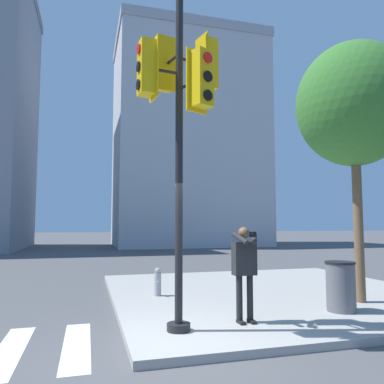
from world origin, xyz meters
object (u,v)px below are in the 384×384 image
at_px(traffic_signal_pole, 180,96).
at_px(person_photographer, 245,265).
at_px(street_tree, 354,105).
at_px(trash_bin, 341,286).
at_px(fire_hydrant, 158,282).

bearing_deg(traffic_signal_pole, person_photographer, 7.56).
bearing_deg(street_tree, person_photographer, -164.19).
distance_m(traffic_signal_pole, trash_bin, 4.78).
distance_m(traffic_signal_pole, fire_hydrant, 4.61).
xyz_separation_m(person_photographer, fire_hydrant, (-1.03, 2.79, -0.66)).
bearing_deg(trash_bin, fire_hydrant, 141.47).
height_order(street_tree, fire_hydrant, street_tree).
distance_m(street_tree, trash_bin, 4.09).
distance_m(person_photographer, fire_hydrant, 3.05).
height_order(person_photographer, street_tree, street_tree).
xyz_separation_m(person_photographer, trash_bin, (2.15, 0.26, -0.51)).
bearing_deg(person_photographer, trash_bin, 6.99).
height_order(person_photographer, fire_hydrant, person_photographer).
xyz_separation_m(traffic_signal_pole, person_photographer, (1.22, 0.16, -2.86)).
xyz_separation_m(street_tree, fire_hydrant, (-4.15, 1.91, -4.08)).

